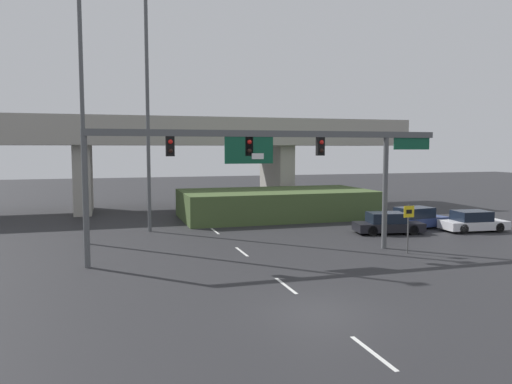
% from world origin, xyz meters
% --- Properties ---
extents(ground_plane, '(160.00, 160.00, 0.00)m').
position_xyz_m(ground_plane, '(0.00, 0.00, 0.00)').
color(ground_plane, '#262628').
extents(lane_markings, '(0.14, 36.74, 0.01)m').
position_xyz_m(lane_markings, '(0.00, 13.51, 0.00)').
color(lane_markings, silver).
rests_on(lane_markings, ground).
extents(signal_gantry, '(18.46, 0.44, 6.39)m').
position_xyz_m(signal_gantry, '(0.98, 8.69, 5.25)').
color(signal_gantry, '#515456').
rests_on(signal_gantry, ground).
extents(speed_limit_sign, '(0.60, 0.11, 2.57)m').
position_xyz_m(speed_limit_sign, '(8.24, 7.15, 1.67)').
color(speed_limit_sign, '#4C4C4C').
rests_on(speed_limit_sign, ground).
extents(highway_light_pole_near, '(0.70, 0.36, 17.80)m').
position_xyz_m(highway_light_pole_near, '(-4.16, 18.06, 9.28)').
color(highway_light_pole_near, '#515456').
rests_on(highway_light_pole_near, ground).
extents(highway_light_pole_far, '(0.70, 0.36, 16.96)m').
position_xyz_m(highway_light_pole_far, '(-8.03, 14.79, 8.86)').
color(highway_light_pole_far, '#515456').
rests_on(highway_light_pole_far, ground).
extents(overpass_bridge, '(41.22, 7.80, 8.14)m').
position_xyz_m(overpass_bridge, '(0.00, 29.80, 5.91)').
color(overpass_bridge, '#A39E93').
rests_on(overpass_bridge, ground).
extents(grass_embankment, '(14.89, 7.50, 2.18)m').
position_xyz_m(grass_embankment, '(6.02, 22.02, 1.09)').
color(grass_embankment, '#42562D').
rests_on(grass_embankment, ground).
extents(parked_sedan_near_right, '(4.58, 2.49, 1.36)m').
position_xyz_m(parked_sedan_near_right, '(10.55, 12.92, 0.63)').
color(parked_sedan_near_right, black).
rests_on(parked_sedan_near_right, ground).
extents(parked_sedan_mid_right, '(4.73, 2.48, 1.45)m').
position_xyz_m(parked_sedan_mid_right, '(13.53, 14.22, 0.67)').
color(parked_sedan_mid_right, navy).
rests_on(parked_sedan_mid_right, ground).
extents(parked_sedan_far_right, '(4.38, 2.19, 1.36)m').
position_xyz_m(parked_sedan_far_right, '(16.46, 12.07, 0.63)').
color(parked_sedan_far_right, silver).
rests_on(parked_sedan_far_right, ground).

